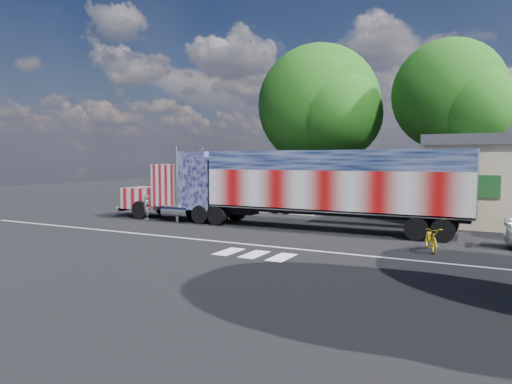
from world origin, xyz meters
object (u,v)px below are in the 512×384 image
at_px(semi_truck, 287,185).
at_px(tree_n_mid, 321,106).
at_px(tree_ne_a, 450,95).
at_px(woman, 146,207).
at_px(coach_bus, 249,188).
at_px(bicycle, 431,239).

relative_size(semi_truck, tree_n_mid, 1.53).
distance_m(tree_n_mid, tree_ne_a, 11.18).
xyz_separation_m(woman, tree_n_mid, (5.48, 17.27, 7.85)).
distance_m(semi_truck, tree_ne_a, 16.94).
relative_size(semi_truck, coach_bus, 1.94).
xyz_separation_m(bicycle, tree_n_mid, (-11.84, 19.49, 8.14)).
bearing_deg(coach_bus, bicycle, -35.50).
height_order(semi_truck, tree_ne_a, tree_ne_a).
bearing_deg(coach_bus, tree_n_mid, 76.06).
bearing_deg(tree_n_mid, semi_truck, -76.90).
distance_m(coach_bus, tree_n_mid, 11.91).
relative_size(semi_truck, woman, 13.82).
xyz_separation_m(coach_bus, bicycle, (14.17, -10.10, -1.18)).
height_order(woman, tree_n_mid, tree_n_mid).
bearing_deg(tree_ne_a, woman, -137.23).
bearing_deg(coach_bus, woman, -111.80).
height_order(coach_bus, tree_ne_a, tree_ne_a).
xyz_separation_m(tree_n_mid, tree_ne_a, (10.99, -2.03, 0.00)).
bearing_deg(woman, tree_n_mid, 89.24).
bearing_deg(bicycle, tree_n_mid, 102.75).
relative_size(tree_n_mid, tree_ne_a, 1.10).
relative_size(coach_bus, tree_n_mid, 0.79).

